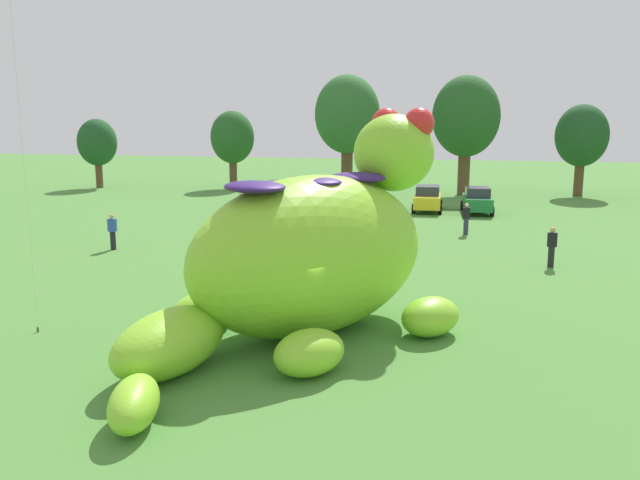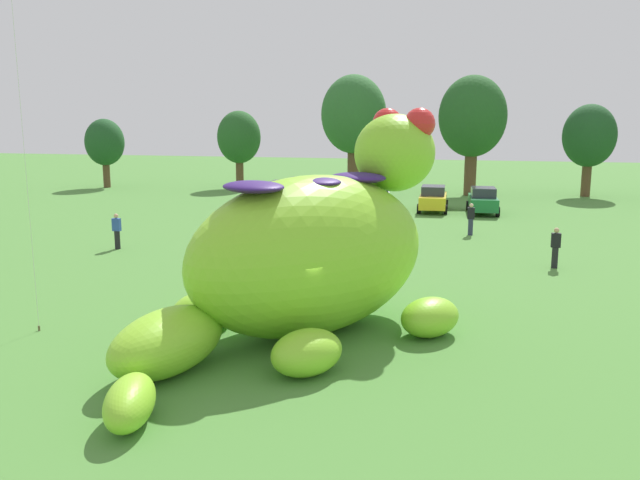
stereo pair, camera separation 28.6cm
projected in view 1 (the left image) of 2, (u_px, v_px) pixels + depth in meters
name	position (u px, v px, depth m)	size (l,w,h in m)	color
ground_plane	(288.00, 345.00, 18.28)	(160.00, 160.00, 0.00)	#4C8438
giant_inflatable_creature	(313.00, 253.00, 18.97)	(8.94, 12.49, 6.53)	#8CD12D
car_black	(276.00, 193.00, 46.74)	(1.95, 4.11, 1.72)	black
car_red	(317.00, 196.00, 44.94)	(2.33, 4.28, 1.72)	red
car_white	(371.00, 196.00, 45.09)	(2.41, 4.32, 1.72)	white
car_yellow	(428.00, 198.00, 43.71)	(2.02, 4.14, 1.72)	yellow
car_green	(477.00, 200.00, 42.80)	(2.13, 4.20, 1.72)	#1E7238
tree_far_left	(97.00, 143.00, 57.40)	(3.39, 3.39, 6.02)	brown
tree_left	(232.00, 138.00, 57.03)	(3.78, 3.78, 6.71)	brown
tree_mid_left	(347.00, 115.00, 54.84)	(5.44, 5.44, 9.66)	brown
tree_centre_left	(466.00, 117.00, 51.70)	(5.30, 5.30, 9.41)	brown
tree_centre	(582.00, 136.00, 51.32)	(4.04, 4.04, 7.18)	brown
spectator_near_inflatable	(466.00, 219.00, 35.05)	(0.38, 0.26, 1.71)	#2D334C
spectator_mid_field	(232.00, 244.00, 28.29)	(0.38, 0.26, 1.71)	black
spectator_by_cars	(552.00, 247.00, 27.53)	(0.38, 0.26, 1.71)	black
spectator_wandering	(241.00, 207.00, 39.60)	(0.38, 0.26, 1.71)	#2D334C
spectator_far_side	(113.00, 232.00, 31.15)	(0.38, 0.26, 1.71)	black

